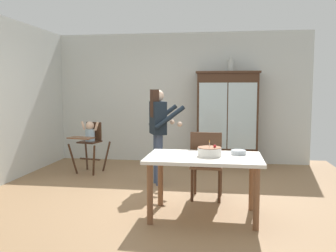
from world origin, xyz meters
The scene contains 10 objects.
ground_plane centered at (0.00, 0.00, 0.00)m, with size 6.24×6.24×0.00m, color #93704C.
wall_back centered at (0.00, 2.63, 1.35)m, with size 5.32×0.06×2.70m, color silver.
china_cabinet centered at (0.99, 2.37, 0.95)m, with size 1.25×0.48×1.89m.
ceramic_vase centered at (1.04, 2.37, 2.01)m, with size 0.13×0.13×0.27m.
high_chair_with_toddler centered at (-1.52, 1.33, 0.65)m, with size 0.68×0.77×0.95m.
adult_person centered at (-0.13, 0.70, 0.97)m, with size 0.64×0.63×1.53m.
dining_table centered at (0.66, -0.71, 0.64)m, with size 1.37×0.87×0.74m.
birthday_cake centered at (0.73, -0.70, 0.79)m, with size 0.28×0.28×0.19m.
serving_bowl centered at (1.07, -0.55, 0.77)m, with size 0.18×0.18×0.06m, color #B2BCC6.
dining_chair_far_side centered at (0.67, -0.06, 0.56)m, with size 0.46×0.46×0.96m.
Camera 1 is at (0.85, -4.96, 1.52)m, focal length 38.64 mm.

